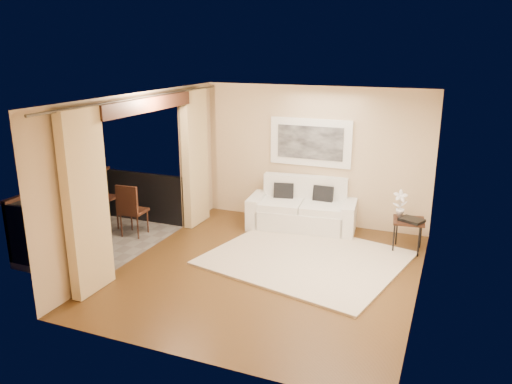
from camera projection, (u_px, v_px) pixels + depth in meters
The scene contains 18 objects.
floor at pixel (268, 271), 7.87m from camera, with size 5.00×5.00×0.00m, color brown.
room_shell at pixel (144, 104), 7.93m from camera, with size 5.00×6.40×5.00m.
balcony at pixel (98, 232), 9.02m from camera, with size 1.81×2.60×1.17m.
curtains at pixel (150, 176), 8.26m from camera, with size 0.16×4.80×2.64m.
artwork at pixel (310, 142), 9.63m from camera, with size 1.62×0.07×0.92m.
rug at pixel (306, 258), 8.30m from camera, with size 2.96×2.58×0.04m, color beige.
sofa at pixel (303, 211), 9.66m from camera, with size 2.12×1.10×0.98m.
side_table at pixel (409, 223), 8.53m from camera, with size 0.57×0.57×0.56m.
tray at pixel (412, 220), 8.43m from camera, with size 0.38×0.28×0.05m, color black.
orchid at pixel (400, 203), 8.61m from camera, with size 0.25×0.17×0.47m, color white.
bistro_table at pixel (98, 202), 9.39m from camera, with size 0.60×0.60×0.68m.
balcony_chair_far at pixel (130, 207), 9.13m from camera, with size 0.46×0.46×1.00m.
balcony_chair_near at pixel (60, 228), 8.26m from camera, with size 0.38×0.39×0.89m.
ice_bucket at pixel (95, 189), 9.52m from camera, with size 0.18×0.18×0.20m, color silver.
candle at pixel (106, 193), 9.49m from camera, with size 0.06×0.06×0.07m, color red.
vase at pixel (90, 195), 9.17m from camera, with size 0.04×0.04×0.18m, color silver.
glass_a at pixel (100, 196), 9.25m from camera, with size 0.06×0.06×0.12m, color white.
glass_b at pixel (104, 195), 9.33m from camera, with size 0.06×0.06×0.12m, color white.
Camera 1 is at (2.55, -6.74, 3.41)m, focal length 35.00 mm.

